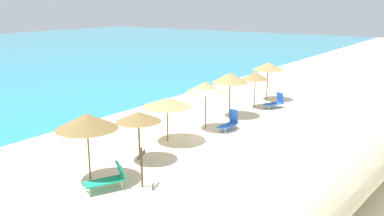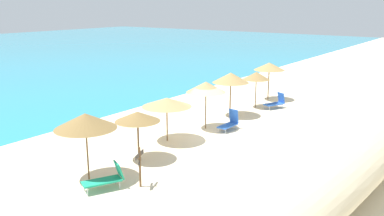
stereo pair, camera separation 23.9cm
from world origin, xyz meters
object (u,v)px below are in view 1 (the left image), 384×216
object	(u,v)px
beach_umbrella_6	(268,66)
beach_umbrella_1	(138,117)
lounge_chair_1	(275,102)
lounge_chair_2	(108,179)
wooden_signpost	(142,164)
beach_umbrella_4	(230,78)
beach_umbrella_0	(87,121)
beach_umbrella_3	(206,87)
lounge_chair_0	(230,122)
beach_umbrella_2	(167,102)
beach_umbrella_5	(255,76)

from	to	relation	value
beach_umbrella_6	beach_umbrella_1	bearing A→B (deg)	-177.47
beach_umbrella_1	lounge_chair_1	distance (m)	13.34
lounge_chair_2	wooden_signpost	xyz separation A→B (m)	(0.95, -0.96, 0.56)
beach_umbrella_4	wooden_signpost	world-z (taller)	beach_umbrella_4
lounge_chair_2	beach_umbrella_0	bearing A→B (deg)	16.49
beach_umbrella_4	lounge_chair_1	world-z (taller)	beach_umbrella_4
beach_umbrella_3	wooden_signpost	distance (m)	8.83
beach_umbrella_1	beach_umbrella_3	xyz separation A→B (m)	(6.13, 0.28, 0.39)
beach_umbrella_1	lounge_chair_2	bearing A→B (deg)	-159.25
beach_umbrella_6	lounge_chair_0	xyz separation A→B (m)	(-8.66, -1.71, -2.15)
beach_umbrella_4	beach_umbrella_6	world-z (taller)	beach_umbrella_4
lounge_chair_0	lounge_chair_2	bearing A→B (deg)	93.00
beach_umbrella_4	beach_umbrella_3	bearing A→B (deg)	-174.66
beach_umbrella_2	beach_umbrella_5	distance (m)	9.60
beach_umbrella_2	lounge_chair_0	bearing A→B (deg)	-24.32
beach_umbrella_2	lounge_chair_0	size ratio (longest dim) A/B	1.81
beach_umbrella_5	lounge_chair_2	world-z (taller)	beach_umbrella_5
beach_umbrella_5	beach_umbrella_4	bearing A→B (deg)	174.77
beach_umbrella_1	beach_umbrella_5	world-z (taller)	beach_umbrella_5
beach_umbrella_3	beach_umbrella_6	world-z (taller)	beach_umbrella_6
lounge_chair_2	lounge_chair_0	bearing A→B (deg)	-63.09
wooden_signpost	lounge_chair_1	bearing A→B (deg)	-17.53
beach_umbrella_6	lounge_chair_1	bearing A→B (deg)	-142.51
beach_umbrella_3	lounge_chair_2	world-z (taller)	beach_umbrella_3
lounge_chair_0	lounge_chair_1	bearing A→B (deg)	-87.85
beach_umbrella_2	beach_umbrella_0	bearing A→B (deg)	-174.94
beach_umbrella_5	lounge_chair_2	distance (m)	15.92
beach_umbrella_0	beach_umbrella_2	world-z (taller)	beach_umbrella_0
beach_umbrella_4	lounge_chair_2	world-z (taller)	beach_umbrella_4
beach_umbrella_1	beach_umbrella_6	size ratio (longest dim) A/B	0.82
beach_umbrella_1	lounge_chair_0	xyz separation A→B (m)	(6.74, -1.03, -1.69)
beach_umbrella_3	lounge_chair_0	bearing A→B (deg)	-64.81
beach_umbrella_6	beach_umbrella_2	bearing A→B (deg)	-179.96
beach_umbrella_0	beach_umbrella_6	distance (m)	18.35
lounge_chair_0	wooden_signpost	world-z (taller)	wooden_signpost
beach_umbrella_3	beach_umbrella_4	bearing A→B (deg)	5.34
beach_umbrella_2	beach_umbrella_4	xyz separation A→B (m)	(6.51, -0.08, 0.41)
lounge_chair_2	wooden_signpost	size ratio (longest dim) A/B	1.02
beach_umbrella_1	wooden_signpost	xyz separation A→B (m)	(-2.22, -2.16, -1.12)
beach_umbrella_4	wooden_signpost	size ratio (longest dim) A/B	1.71
beach_umbrella_0	beach_umbrella_1	bearing A→B (deg)	-2.88
lounge_chair_1	beach_umbrella_5	bearing A→B (deg)	50.13
beach_umbrella_5	lounge_chair_0	xyz separation A→B (m)	(-5.83, -1.34, -1.85)
beach_umbrella_4	lounge_chair_1	bearing A→B (deg)	-23.37
beach_umbrella_1	lounge_chair_0	world-z (taller)	beach_umbrella_1
lounge_chair_0	wooden_signpost	xyz separation A→B (m)	(-8.96, -1.13, 0.57)
beach_umbrella_2	beach_umbrella_3	xyz separation A→B (m)	(3.15, -0.39, 0.37)
lounge_chair_0	lounge_chair_1	xyz separation A→B (m)	(6.45, 0.02, -0.01)
beach_umbrella_2	beach_umbrella_6	world-z (taller)	beach_umbrella_6
beach_umbrella_1	beach_umbrella_4	size ratio (longest dim) A/B	0.82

